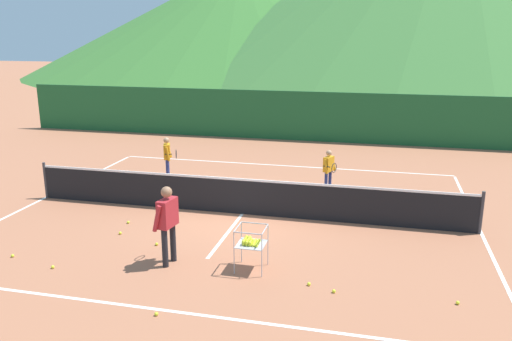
# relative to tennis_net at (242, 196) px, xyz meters

# --- Properties ---
(ground_plane) EXTENTS (120.00, 120.00, 0.00)m
(ground_plane) POSITION_rel_tennis_net_xyz_m (0.00, 0.00, -0.50)
(ground_plane) COLOR #A86647
(line_baseline_near) EXTENTS (11.78, 0.08, 0.01)m
(line_baseline_near) POSITION_rel_tennis_net_xyz_m (0.00, -5.02, -0.50)
(line_baseline_near) COLOR white
(line_baseline_near) RESTS_ON ground
(line_baseline_far) EXTENTS (11.78, 0.08, 0.01)m
(line_baseline_far) POSITION_rel_tennis_net_xyz_m (0.00, 5.24, -0.50)
(line_baseline_far) COLOR white
(line_baseline_far) RESTS_ON ground
(line_sideline_west) EXTENTS (0.08, 10.26, 0.01)m
(line_sideline_west) POSITION_rel_tennis_net_xyz_m (-5.89, 0.00, -0.50)
(line_sideline_west) COLOR white
(line_sideline_west) RESTS_ON ground
(line_sideline_east) EXTENTS (0.08, 10.26, 0.01)m
(line_sideline_east) POSITION_rel_tennis_net_xyz_m (5.89, 0.00, -0.50)
(line_sideline_east) COLOR white
(line_sideline_east) RESTS_ON ground
(line_service_center) EXTENTS (0.08, 5.71, 0.01)m
(line_service_center) POSITION_rel_tennis_net_xyz_m (0.00, 0.00, -0.50)
(line_service_center) COLOR white
(line_service_center) RESTS_ON ground
(tennis_net) EXTENTS (11.74, 0.08, 1.05)m
(tennis_net) POSITION_rel_tennis_net_xyz_m (0.00, 0.00, 0.00)
(tennis_net) COLOR #333338
(tennis_net) RESTS_ON ground
(instructor) EXTENTS (0.44, 0.80, 1.67)m
(instructor) POSITION_rel_tennis_net_xyz_m (-0.69, -3.25, 0.50)
(instructor) COLOR black
(instructor) RESTS_ON ground
(student_0) EXTENTS (0.58, 0.57, 1.37)m
(student_0) POSITION_rel_tennis_net_xyz_m (-3.20, 2.67, 0.33)
(student_0) COLOR navy
(student_0) RESTS_ON ground
(student_1) EXTENTS (0.41, 0.70, 1.27)m
(student_1) POSITION_rel_tennis_net_xyz_m (1.98, 2.51, 0.27)
(student_1) COLOR navy
(student_1) RESTS_ON ground
(ball_cart) EXTENTS (0.58, 0.58, 0.90)m
(ball_cart) POSITION_rel_tennis_net_xyz_m (1.01, -3.12, 0.09)
(ball_cart) COLOR #B7B7BC
(ball_cart) RESTS_ON ground
(tennis_ball_0) EXTENTS (0.07, 0.07, 0.07)m
(tennis_ball_0) POSITION_rel_tennis_net_xyz_m (2.26, -3.54, -0.47)
(tennis_ball_0) COLOR yellow
(tennis_ball_0) RESTS_ON ground
(tennis_ball_1) EXTENTS (0.07, 0.07, 0.07)m
(tennis_ball_1) POSITION_rel_tennis_net_xyz_m (4.91, -3.62, -0.47)
(tennis_ball_1) COLOR yellow
(tennis_ball_1) RESTS_ON ground
(tennis_ball_3) EXTENTS (0.07, 0.07, 0.07)m
(tennis_ball_3) POSITION_rel_tennis_net_xyz_m (-1.33, -2.45, -0.47)
(tennis_ball_3) COLOR yellow
(tennis_ball_3) RESTS_ON ground
(tennis_ball_4) EXTENTS (0.07, 0.07, 0.07)m
(tennis_ball_4) POSITION_rel_tennis_net_xyz_m (-2.45, -2.04, -0.47)
(tennis_ball_4) COLOR yellow
(tennis_ball_4) RESTS_ON ground
(tennis_ball_5) EXTENTS (0.07, 0.07, 0.07)m
(tennis_ball_5) POSITION_rel_tennis_net_xyz_m (2.74, -3.71, -0.47)
(tennis_ball_5) COLOR yellow
(tennis_ball_5) RESTS_ON ground
(tennis_ball_7) EXTENTS (0.07, 0.07, 0.07)m
(tennis_ball_7) POSITION_rel_tennis_net_xyz_m (-2.90, -4.03, -0.47)
(tennis_ball_7) COLOR yellow
(tennis_ball_7) RESTS_ON ground
(tennis_ball_8) EXTENTS (0.07, 0.07, 0.07)m
(tennis_ball_8) POSITION_rel_tennis_net_xyz_m (-2.59, -1.35, -0.47)
(tennis_ball_8) COLOR yellow
(tennis_ball_8) RESTS_ON ground
(tennis_ball_9) EXTENTS (0.07, 0.07, 0.07)m
(tennis_ball_9) POSITION_rel_tennis_net_xyz_m (-0.10, -5.22, -0.47)
(tennis_ball_9) COLOR yellow
(tennis_ball_9) RESTS_ON ground
(tennis_ball_10) EXTENTS (0.07, 0.07, 0.07)m
(tennis_ball_10) POSITION_rel_tennis_net_xyz_m (-4.06, -3.75, -0.47)
(tennis_ball_10) COLOR yellow
(tennis_ball_10) RESTS_ON ground
(windscreen_fence) EXTENTS (25.91, 0.08, 2.15)m
(windscreen_fence) POSITION_rel_tennis_net_xyz_m (0.00, 9.76, 0.57)
(windscreen_fence) COLOR #1E5B2D
(windscreen_fence) RESTS_ON ground
(hill_0) EXTENTS (46.73, 46.73, 11.76)m
(hill_0) POSITION_rel_tennis_net_xyz_m (-12.28, 45.64, 5.38)
(hill_0) COLOR #38702D
(hill_0) RESTS_ON ground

